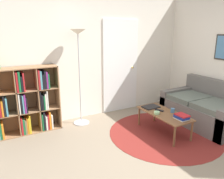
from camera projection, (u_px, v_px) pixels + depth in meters
ground_plane at (169, 171)px, 2.95m from camera, size 14.00×14.00×0.00m
wall_back at (96, 56)px, 4.62m from camera, size 7.29×0.11×2.60m
wall_right at (212, 56)px, 4.59m from camera, size 0.08×5.34×2.60m
rug at (164, 133)px, 4.01m from camera, size 2.02×2.02×0.01m
bookshelf at (26, 101)px, 3.93m from camera, size 1.11×0.34×1.21m
floor_lamp at (78, 49)px, 4.05m from camera, size 0.32×0.32×1.85m
couch at (205, 109)px, 4.39m from camera, size 0.93×1.53×0.85m
coffee_table at (164, 115)px, 3.95m from camera, size 0.47×1.05×0.39m
laptop at (151, 107)px, 4.22m from camera, size 0.32×0.23×0.02m
bowl at (157, 113)px, 3.88m from camera, size 0.10×0.10×0.05m
book_stack_on_table at (182, 117)px, 3.65m from camera, size 0.17×0.23×0.09m
cup at (173, 110)px, 3.95m from camera, size 0.07×0.07×0.08m
remote at (159, 110)px, 4.04m from camera, size 0.10×0.17×0.02m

